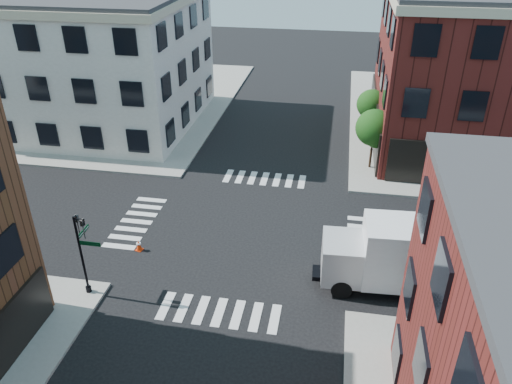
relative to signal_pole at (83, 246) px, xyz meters
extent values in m
plane|color=black|center=(6.72, 6.68, -2.86)|extent=(120.00, 120.00, 0.00)
cube|color=gray|center=(-14.28, 27.68, -2.78)|extent=(30.00, 30.00, 0.15)
cube|color=silver|center=(-12.28, 22.68, 2.64)|extent=(22.00, 16.00, 11.00)
cylinder|color=black|center=(14.22, 16.68, -1.97)|extent=(0.18, 0.18, 1.47)
cylinder|color=black|center=(14.22, 16.68, -1.24)|extent=(0.12, 0.12, 1.47)
sphere|color=#163E11|center=(14.22, 16.68, 0.44)|extent=(2.69, 2.69, 2.69)
sphere|color=#163E11|center=(14.47, 16.58, -0.10)|extent=(1.85, 1.85, 1.85)
cylinder|color=black|center=(14.22, 22.68, -2.04)|extent=(0.18, 0.18, 1.33)
cylinder|color=black|center=(14.22, 22.68, -1.38)|extent=(0.12, 0.12, 1.33)
sphere|color=#163E11|center=(14.22, 22.68, 0.14)|extent=(2.43, 2.43, 2.43)
sphere|color=#163E11|center=(14.47, 22.58, -0.35)|extent=(1.67, 1.67, 1.67)
cylinder|color=black|center=(-0.08, -0.12, -0.56)|extent=(0.12, 0.12, 4.60)
cylinder|color=black|center=(-0.08, -0.12, -2.56)|extent=(0.28, 0.28, 0.30)
cube|color=#053819|center=(0.47, -0.12, 0.29)|extent=(1.10, 0.03, 0.22)
cube|color=#053819|center=(-0.08, 0.43, 0.54)|extent=(0.03, 1.10, 0.22)
imported|color=black|center=(0.27, -0.02, 1.04)|extent=(0.22, 0.18, 1.10)
imported|color=black|center=(-0.18, 0.23, 1.04)|extent=(0.18, 0.22, 1.10)
cube|color=silver|center=(16.38, 3.10, -0.66)|extent=(6.18, 2.91, 3.24)
cube|color=maroon|center=(16.45, 1.77, -0.66)|extent=(2.30, 0.15, 0.73)
cube|color=maroon|center=(16.32, 4.43, -0.66)|extent=(2.30, 0.15, 0.73)
cube|color=#B7B7B9|center=(12.42, 2.91, -1.24)|extent=(2.21, 2.61, 2.09)
cube|color=black|center=(11.42, 2.86, -0.87)|extent=(0.20, 1.99, 0.94)
cube|color=black|center=(15.13, 3.04, -2.33)|extent=(8.41, 1.45, 0.26)
cylinder|color=black|center=(12.47, 1.81, -2.33)|extent=(1.06, 0.42, 1.05)
cylinder|color=black|center=(12.36, 4.00, -2.33)|extent=(1.06, 0.42, 1.05)
cylinder|color=black|center=(16.23, 1.99, -2.33)|extent=(1.06, 0.42, 1.05)
cylinder|color=black|center=(16.12, 4.19, -2.33)|extent=(1.06, 0.42, 1.05)
cylinder|color=black|center=(18.73, 2.12, -2.33)|extent=(1.06, 0.42, 1.05)
cylinder|color=black|center=(18.63, 4.31, -2.33)|extent=(1.06, 0.42, 1.05)
cube|color=red|center=(1.02, 3.86, -2.84)|extent=(0.44, 0.44, 0.04)
cone|color=red|center=(1.02, 3.86, -2.52)|extent=(0.42, 0.42, 0.68)
cylinder|color=white|center=(1.02, 3.86, -2.42)|extent=(0.26, 0.26, 0.08)
camera|label=1|loc=(11.58, -17.87, 14.02)|focal=35.00mm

